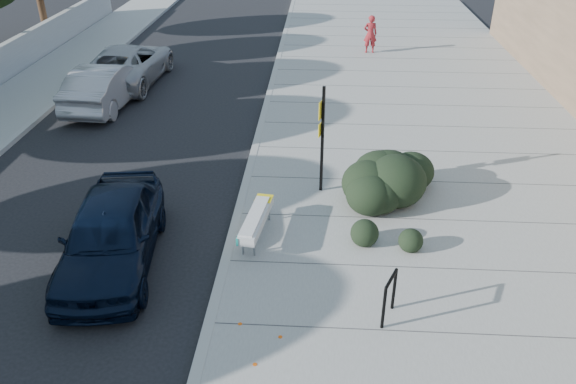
{
  "coord_description": "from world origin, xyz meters",
  "views": [
    {
      "loc": [
        2.01,
        -10.03,
        7.72
      ],
      "look_at": [
        1.3,
        1.68,
        1.0
      ],
      "focal_mm": 35.0,
      "sensor_mm": 36.0,
      "label": 1
    }
  ],
  "objects_px": {
    "bike_rack": "(390,294)",
    "wagon_silver": "(106,85)",
    "sign_post": "(322,134)",
    "sedan_navy": "(111,233)",
    "bench": "(256,219)",
    "pedestrian": "(370,34)",
    "suv_silver": "(128,64)"
  },
  "relations": [
    {
      "from": "suv_silver",
      "to": "pedestrian",
      "type": "height_order",
      "value": "pedestrian"
    },
    {
      "from": "sign_post",
      "to": "bench",
      "type": "bearing_deg",
      "value": -103.17
    },
    {
      "from": "sign_post",
      "to": "sedan_navy",
      "type": "xyz_separation_m",
      "value": [
        -4.58,
        -3.36,
        -1.01
      ]
    },
    {
      "from": "suv_silver",
      "to": "pedestrian",
      "type": "bearing_deg",
      "value": -153.53
    },
    {
      "from": "sign_post",
      "to": "suv_silver",
      "type": "distance_m",
      "value": 12.15
    },
    {
      "from": "bench",
      "to": "bike_rack",
      "type": "bearing_deg",
      "value": -35.32
    },
    {
      "from": "sign_post",
      "to": "pedestrian",
      "type": "xyz_separation_m",
      "value": [
        2.21,
        13.58,
        -0.78
      ]
    },
    {
      "from": "sedan_navy",
      "to": "suv_silver",
      "type": "height_order",
      "value": "sedan_navy"
    },
    {
      "from": "bench",
      "to": "sign_post",
      "type": "height_order",
      "value": "sign_post"
    },
    {
      "from": "bike_rack",
      "to": "wagon_silver",
      "type": "distance_m",
      "value": 14.73
    },
    {
      "from": "suv_silver",
      "to": "wagon_silver",
      "type": "bearing_deg",
      "value": 92.53
    },
    {
      "from": "bench",
      "to": "bike_rack",
      "type": "relative_size",
      "value": 2.05
    },
    {
      "from": "bike_rack",
      "to": "wagon_silver",
      "type": "relative_size",
      "value": 0.21
    },
    {
      "from": "suv_silver",
      "to": "bike_rack",
      "type": "bearing_deg",
      "value": 126.54
    },
    {
      "from": "bike_rack",
      "to": "suv_silver",
      "type": "xyz_separation_m",
      "value": [
        -9.44,
        13.99,
        0.05
      ]
    },
    {
      "from": "bike_rack",
      "to": "wagon_silver",
      "type": "xyz_separation_m",
      "value": [
        -9.44,
        11.31,
        0.05
      ]
    },
    {
      "from": "wagon_silver",
      "to": "pedestrian",
      "type": "distance_m",
      "value": 12.59
    },
    {
      "from": "bike_rack",
      "to": "sedan_navy",
      "type": "bearing_deg",
      "value": -171.44
    },
    {
      "from": "wagon_silver",
      "to": "suv_silver",
      "type": "bearing_deg",
      "value": -87.11
    },
    {
      "from": "bench",
      "to": "wagon_silver",
      "type": "bearing_deg",
      "value": 134.88
    },
    {
      "from": "bench",
      "to": "pedestrian",
      "type": "relative_size",
      "value": 1.16
    },
    {
      "from": "sign_post",
      "to": "bike_rack",
      "type": "bearing_deg",
      "value": -55.54
    },
    {
      "from": "bench",
      "to": "sedan_navy",
      "type": "xyz_separation_m",
      "value": [
        -3.1,
        -1.01,
        0.17
      ]
    },
    {
      "from": "wagon_silver",
      "to": "sign_post",
      "type": "bearing_deg",
      "value": 144.86
    },
    {
      "from": "sedan_navy",
      "to": "pedestrian",
      "type": "bearing_deg",
      "value": 61.26
    },
    {
      "from": "sedan_navy",
      "to": "wagon_silver",
      "type": "distance_m",
      "value": 10.29
    },
    {
      "from": "bench",
      "to": "bike_rack",
      "type": "height_order",
      "value": "bike_rack"
    },
    {
      "from": "bike_rack",
      "to": "pedestrian",
      "type": "relative_size",
      "value": 0.56
    },
    {
      "from": "sedan_navy",
      "to": "suv_silver",
      "type": "relative_size",
      "value": 0.82
    },
    {
      "from": "sign_post",
      "to": "wagon_silver",
      "type": "distance_m",
      "value": 10.31
    },
    {
      "from": "bench",
      "to": "pedestrian",
      "type": "distance_m",
      "value": 16.35
    },
    {
      "from": "sedan_navy",
      "to": "suv_silver",
      "type": "xyz_separation_m",
      "value": [
        -3.5,
        12.37,
        -0.01
      ]
    }
  ]
}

